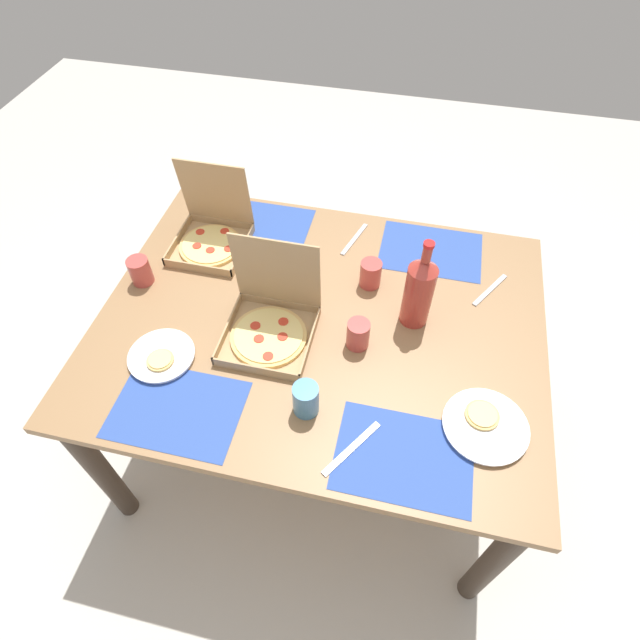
{
  "coord_description": "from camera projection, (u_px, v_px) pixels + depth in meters",
  "views": [
    {
      "loc": [
        0.23,
        -1.01,
        2.0
      ],
      "look_at": [
        0.0,
        0.0,
        0.73
      ],
      "focal_mm": 28.62,
      "sensor_mm": 36.0,
      "label": 1
    }
  ],
  "objects": [
    {
      "name": "pizza_box_corner_left",
      "position": [
        212.0,
        234.0,
        1.83
      ],
      "size": [
        0.25,
        0.26,
        0.29
      ],
      "color": "tan",
      "rests_on": "dining_table"
    },
    {
      "name": "cup_clear_left",
      "position": [
        140.0,
        271.0,
        1.71
      ],
      "size": [
        0.07,
        0.07,
        0.1
      ],
      "primitive_type": "cylinder",
      "color": "#BF4742",
      "rests_on": "dining_table"
    },
    {
      "name": "dining_table",
      "position": [
        320.0,
        339.0,
        1.71
      ],
      "size": [
        1.41,
        1.11,
        0.73
      ],
      "color": "#3F3328",
      "rests_on": "ground_plane"
    },
    {
      "name": "ground_plane",
      "position": [
        320.0,
        428.0,
        2.2
      ],
      "size": [
        6.0,
        6.0,
        0.0
      ],
      "primitive_type": "plane",
      "color": "beige"
    },
    {
      "name": "pizza_box_center",
      "position": [
        270.0,
        322.0,
        1.57
      ],
      "size": [
        0.27,
        0.27,
        0.31
      ],
      "color": "tan",
      "rests_on": "dining_table"
    },
    {
      "name": "knife_by_near_left",
      "position": [
        352.0,
        448.0,
        1.35
      ],
      "size": [
        0.13,
        0.19,
        0.0
      ],
      "primitive_type": "cube",
      "rotation": [
        0.0,
        0.0,
        4.13
      ],
      "color": "#B7B7BC",
      "rests_on": "dining_table"
    },
    {
      "name": "placemat_near_right",
      "position": [
        404.0,
        457.0,
        1.34
      ],
      "size": [
        0.36,
        0.26,
        0.0
      ],
      "primitive_type": "cube",
      "color": "#2D4C9E",
      "rests_on": "dining_table"
    },
    {
      "name": "placemat_far_left",
      "position": [
        262.0,
        225.0,
        1.93
      ],
      "size": [
        0.36,
        0.26,
        0.0
      ],
      "primitive_type": "cube",
      "color": "#2D4C9E",
      "rests_on": "dining_table"
    },
    {
      "name": "cup_clear_right",
      "position": [
        371.0,
        274.0,
        1.7
      ],
      "size": [
        0.07,
        0.07,
        0.1
      ],
      "primitive_type": "cylinder",
      "color": "#BF4742",
      "rests_on": "dining_table"
    },
    {
      "name": "fork_by_near_right",
      "position": [
        354.0,
        239.0,
        1.88
      ],
      "size": [
        0.07,
        0.19,
        0.0
      ],
      "primitive_type": "cube",
      "rotation": [
        0.0,
        0.0,
        4.42
      ],
      "color": "#B7B7BC",
      "rests_on": "dining_table"
    },
    {
      "name": "placemat_near_left",
      "position": [
        177.0,
        409.0,
        1.43
      ],
      "size": [
        0.36,
        0.26,
        0.0
      ],
      "primitive_type": "cube",
      "color": "#2D4C9E",
      "rests_on": "dining_table"
    },
    {
      "name": "cup_red",
      "position": [
        306.0,
        399.0,
        1.39
      ],
      "size": [
        0.07,
        0.07,
        0.1
      ],
      "primitive_type": "cylinder",
      "color": "teal",
      "rests_on": "dining_table"
    },
    {
      "name": "fork_by_far_right",
      "position": [
        490.0,
        290.0,
        1.71
      ],
      "size": [
        0.11,
        0.17,
        0.0
      ],
      "primitive_type": "cube",
      "rotation": [
        0.0,
        0.0,
        4.16
      ],
      "color": "#B7B7BC",
      "rests_on": "dining_table"
    },
    {
      "name": "plate_far_right",
      "position": [
        485.0,
        425.0,
        1.39
      ],
      "size": [
        0.23,
        0.23,
        0.03
      ],
      "color": "white",
      "rests_on": "dining_table"
    },
    {
      "name": "soda_bottle",
      "position": [
        419.0,
        290.0,
        1.54
      ],
      "size": [
        0.09,
        0.09,
        0.32
      ],
      "color": "#B2382D",
      "rests_on": "dining_table"
    },
    {
      "name": "cup_spare",
      "position": [
        358.0,
        334.0,
        1.54
      ],
      "size": [
        0.07,
        0.07,
        0.1
      ],
      "primitive_type": "cylinder",
      "color": "#BF4742",
      "rests_on": "dining_table"
    },
    {
      "name": "plate_middle",
      "position": [
        162.0,
        356.0,
        1.53
      ],
      "size": [
        0.2,
        0.2,
        0.03
      ],
      "color": "white",
      "rests_on": "dining_table"
    },
    {
      "name": "placemat_far_right",
      "position": [
        431.0,
        251.0,
        1.84
      ],
      "size": [
        0.36,
        0.26,
        0.0
      ],
      "primitive_type": "cube",
      "color": "#2D4C9E",
      "rests_on": "dining_table"
    }
  ]
}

